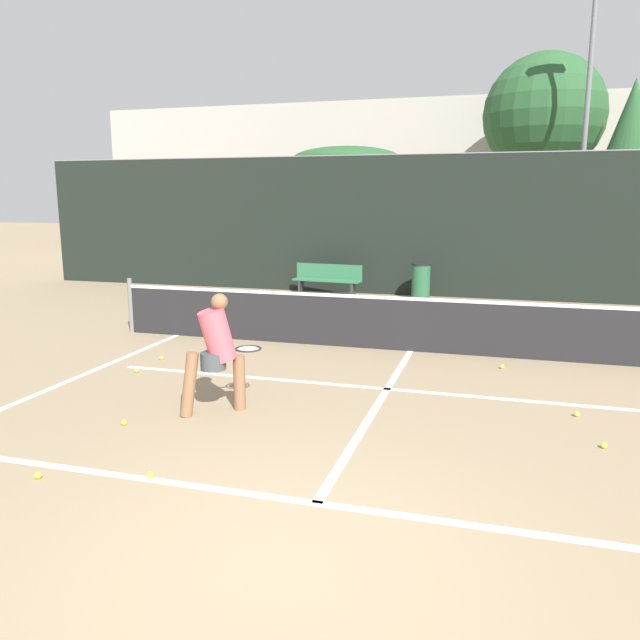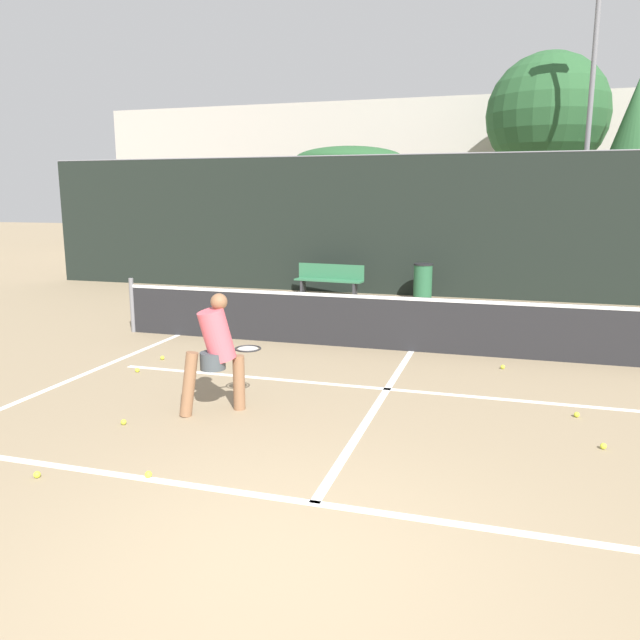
% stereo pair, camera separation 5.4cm
% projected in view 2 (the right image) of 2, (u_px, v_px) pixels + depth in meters
% --- Properties ---
extents(ground_plane, '(100.00, 100.00, 0.00)m').
position_uv_depth(ground_plane, '(275.00, 564.00, 4.53)').
color(ground_plane, '#937F60').
extents(court_baseline_near, '(11.00, 0.10, 0.01)m').
position_uv_depth(court_baseline_near, '(314.00, 503.00, 5.43)').
color(court_baseline_near, white).
rests_on(court_baseline_near, ground).
extents(court_service_line, '(8.25, 0.10, 0.01)m').
position_uv_depth(court_service_line, '(387.00, 389.00, 8.65)').
color(court_service_line, white).
rests_on(court_service_line, ground).
extents(court_center_mark, '(0.10, 5.69, 0.01)m').
position_uv_depth(court_center_mark, '(379.00, 402.00, 8.10)').
color(court_center_mark, white).
rests_on(court_center_mark, ground).
extents(court_sideline_left, '(0.10, 6.69, 0.01)m').
position_uv_depth(court_sideline_left, '(84.00, 374.00, 9.37)').
color(court_sideline_left, white).
rests_on(court_sideline_left, ground).
extents(net, '(11.09, 0.09, 1.07)m').
position_uv_depth(net, '(412.00, 322.00, 10.67)').
color(net, slate).
rests_on(net, ground).
extents(fence_back, '(24.00, 0.06, 3.73)m').
position_uv_depth(fence_back, '(449.00, 227.00, 16.27)').
color(fence_back, black).
rests_on(fence_back, ground).
extents(player_practicing, '(0.87, 1.07, 1.49)m').
position_uv_depth(player_practicing, '(216.00, 349.00, 7.60)').
color(player_practicing, '#8C6042').
rests_on(player_practicing, ground).
extents(tennis_ball_scattered_0, '(0.07, 0.07, 0.07)m').
position_uv_depth(tennis_ball_scattered_0, '(603.00, 446.00, 6.59)').
color(tennis_ball_scattered_0, '#D1E033').
rests_on(tennis_ball_scattered_0, ground).
extents(tennis_ball_scattered_1, '(0.07, 0.07, 0.07)m').
position_uv_depth(tennis_ball_scattered_1, '(148.00, 474.00, 5.92)').
color(tennis_ball_scattered_1, '#D1E033').
rests_on(tennis_ball_scattered_1, ground).
extents(tennis_ball_scattered_2, '(0.07, 0.07, 0.07)m').
position_uv_depth(tennis_ball_scattered_2, '(37.00, 475.00, 5.92)').
color(tennis_ball_scattered_2, '#D1E033').
rests_on(tennis_ball_scattered_2, ground).
extents(tennis_ball_scattered_3, '(0.07, 0.07, 0.07)m').
position_uv_depth(tennis_ball_scattered_3, '(577.00, 415.00, 7.55)').
color(tennis_ball_scattered_3, '#D1E033').
rests_on(tennis_ball_scattered_3, ground).
extents(tennis_ball_scattered_4, '(0.07, 0.07, 0.07)m').
position_uv_depth(tennis_ball_scattered_4, '(137.00, 370.00, 9.49)').
color(tennis_ball_scattered_4, '#D1E033').
rests_on(tennis_ball_scattered_4, ground).
extents(tennis_ball_scattered_5, '(0.07, 0.07, 0.07)m').
position_uv_depth(tennis_ball_scattered_5, '(162.00, 358.00, 10.21)').
color(tennis_ball_scattered_5, '#D1E033').
rests_on(tennis_ball_scattered_5, ground).
extents(tennis_ball_scattered_6, '(0.07, 0.07, 0.07)m').
position_uv_depth(tennis_ball_scattered_6, '(503.00, 367.00, 9.66)').
color(tennis_ball_scattered_6, '#D1E033').
rests_on(tennis_ball_scattered_6, ground).
extents(tennis_ball_scattered_7, '(0.07, 0.07, 0.07)m').
position_uv_depth(tennis_ball_scattered_7, '(124.00, 422.00, 7.30)').
color(tennis_ball_scattered_7, '#D1E033').
rests_on(tennis_ball_scattered_7, ground).
extents(courtside_bench, '(1.89, 0.56, 0.86)m').
position_uv_depth(courtside_bench, '(330.00, 279.00, 16.60)').
color(courtside_bench, '#33724C').
rests_on(courtside_bench, ground).
extents(trash_bin, '(0.49, 0.49, 0.95)m').
position_uv_depth(trash_bin, '(423.00, 282.00, 16.02)').
color(trash_bin, '#28603D').
rests_on(trash_bin, ground).
extents(parked_car, '(1.77, 4.21, 1.48)m').
position_uv_depth(parked_car, '(406.00, 263.00, 19.20)').
color(parked_car, '#B7B7BC').
rests_on(parked_car, ground).
extents(floodlight_mast, '(1.10, 0.24, 9.09)m').
position_uv_depth(floodlight_mast, '(591.00, 96.00, 19.57)').
color(floodlight_mast, slate).
rests_on(floodlight_mast, ground).
extents(tree_west, '(4.02, 4.02, 4.45)m').
position_uv_depth(tree_west, '(349.00, 160.00, 23.11)').
color(tree_west, brown).
rests_on(tree_west, ground).
extents(tree_mid, '(2.43, 2.43, 6.47)m').
position_uv_depth(tree_mid, '(635.00, 138.00, 20.71)').
color(tree_mid, brown).
rests_on(tree_mid, ground).
extents(tree_east, '(4.46, 4.46, 7.85)m').
position_uv_depth(tree_east, '(547.00, 115.00, 23.15)').
color(tree_east, brown).
rests_on(tree_east, ground).
extents(building_far, '(36.00, 2.40, 6.89)m').
position_uv_depth(building_far, '(477.00, 178.00, 28.22)').
color(building_far, '#B2ADA3').
rests_on(building_far, ground).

